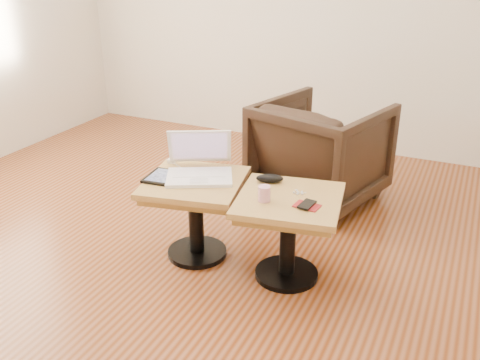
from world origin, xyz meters
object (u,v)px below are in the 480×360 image
at_px(side_table_right, 289,218).
at_px(armchair, 321,152).
at_px(laptop, 200,167).
at_px(side_table_left, 195,199).
at_px(striped_cup, 264,194).

height_order(side_table_right, armchair, armchair).
xyz_separation_m(laptop, armchair, (0.43, 0.98, -0.17)).
xyz_separation_m(side_table_left, striped_cup, (0.46, -0.09, 0.16)).
bearing_deg(armchair, laptop, 81.98).
bearing_deg(side_table_left, side_table_right, -10.51).
distance_m(striped_cup, armchair, 1.15).
height_order(side_table_left, armchair, armchair).
xyz_separation_m(side_table_right, armchair, (-0.14, 1.04, -0.00)).
distance_m(side_table_right, laptop, 0.60).
xyz_separation_m(side_table_left, armchair, (0.43, 1.05, -0.00)).
height_order(striped_cup, armchair, armchair).
bearing_deg(side_table_left, striped_cup, -22.10).
bearing_deg(striped_cup, side_table_left, 169.23).
height_order(laptop, striped_cup, laptop).
bearing_deg(striped_cup, side_table_right, 42.40).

